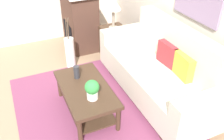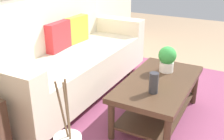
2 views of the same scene
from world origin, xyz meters
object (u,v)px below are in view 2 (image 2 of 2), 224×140
(couch, at_px, (68,59))
(tabletop_vase, at_px, (154,83))
(coffee_table, at_px, (158,91))
(potted_plant_tabletop, at_px, (167,58))
(throw_pillow_crimson, at_px, (58,36))
(throw_pillow_mustard, at_px, (75,29))

(couch, relative_size, tabletop_vase, 11.84)
(coffee_table, height_order, potted_plant_tabletop, potted_plant_tabletop)
(couch, distance_m, coffee_table, 1.11)
(couch, relative_size, potted_plant_tabletop, 8.32)
(tabletop_vase, xyz_separation_m, potted_plant_tabletop, (0.50, 0.04, 0.05))
(tabletop_vase, height_order, potted_plant_tabletop, potted_plant_tabletop)
(couch, distance_m, throw_pillow_crimson, 0.28)
(throw_pillow_mustard, bearing_deg, throw_pillow_crimson, 180.00)
(throw_pillow_crimson, relative_size, throw_pillow_mustard, 1.00)
(potted_plant_tabletop, bearing_deg, throw_pillow_mustard, 82.68)
(throw_pillow_crimson, relative_size, potted_plant_tabletop, 1.37)
(tabletop_vase, relative_size, potted_plant_tabletop, 0.70)
(tabletop_vase, bearing_deg, potted_plant_tabletop, 5.01)
(couch, bearing_deg, throw_pillow_mustard, 20.45)
(throw_pillow_mustard, bearing_deg, coffee_table, -108.24)
(tabletop_vase, bearing_deg, throw_pillow_crimson, 75.70)
(couch, height_order, potted_plant_tabletop, couch)
(couch, xyz_separation_m, throw_pillow_mustard, (0.34, 0.13, 0.25))
(throw_pillow_crimson, xyz_separation_m, tabletop_vase, (-0.32, -1.26, -0.16))
(throw_pillow_crimson, height_order, coffee_table, throw_pillow_crimson)
(couch, bearing_deg, tabletop_vase, -105.81)
(throw_pillow_crimson, relative_size, coffee_table, 0.33)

